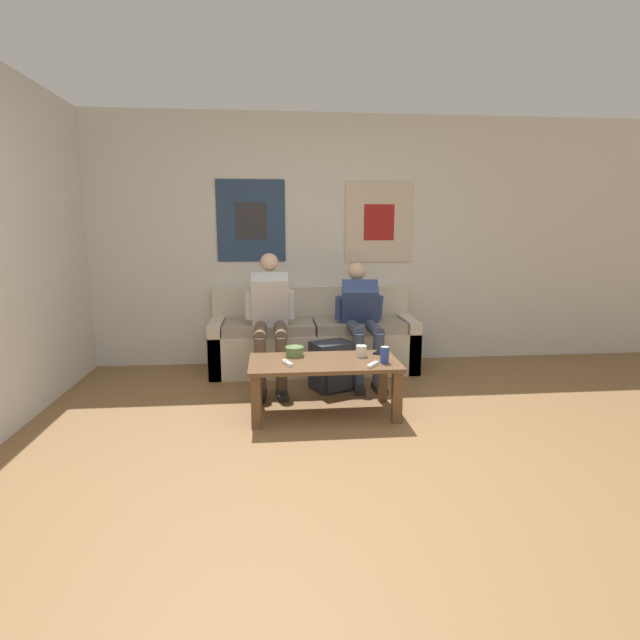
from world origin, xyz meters
The scene contains 13 objects.
ground_plane centered at (0.00, 0.00, 0.00)m, with size 18.00×18.00×0.00m, color brown.
wall_back centered at (0.00, 2.61, 1.28)m, with size 10.00×0.07×2.55m.
couch centered at (0.04, 2.28, 0.29)m, with size 2.03×0.66×0.82m.
coffee_table centered at (0.01, 1.05, 0.35)m, with size 1.14×0.59×0.42m.
person_seated_adult centered at (-0.40, 1.92, 0.64)m, with size 0.47×0.94×1.18m.
person_seated_teen centered at (0.47, 1.96, 0.60)m, with size 0.47×0.94×1.09m.
backpack centered at (0.14, 1.62, 0.20)m, with size 0.41×0.37×0.43m.
ceramic_bowl centered at (-0.21, 1.21, 0.47)m, with size 0.15×0.15×0.08m.
pillar_candle centered at (0.32, 1.14, 0.47)m, with size 0.08×0.08×0.10m.
drink_can_blue centered at (0.46, 0.94, 0.48)m, with size 0.07×0.07×0.12m.
game_controller_near_left centered at (0.35, 0.85, 0.44)m, with size 0.11×0.14×0.03m.
game_controller_near_right centered at (-0.27, 0.96, 0.44)m, with size 0.08×0.15×0.03m.
cell_phone centered at (0.48, 1.24, 0.43)m, with size 0.13×0.15×0.01m.
Camera 1 is at (-0.38, -2.62, 1.43)m, focal length 28.00 mm.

